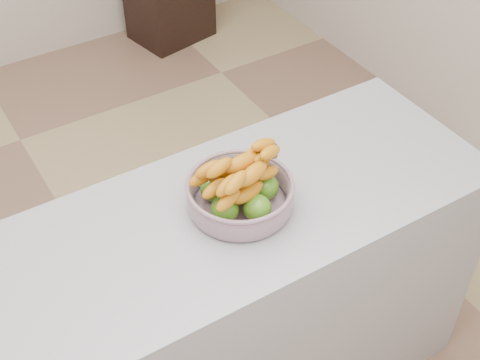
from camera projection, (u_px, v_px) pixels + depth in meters
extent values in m
plane|color=tan|center=(115.00, 299.00, 2.75)|extent=(4.00, 4.00, 0.00)
cube|color=#9C9DA5|center=(173.00, 338.00, 2.08)|extent=(2.00, 0.60, 0.90)
cylinder|color=#9BA3BA|center=(240.00, 205.00, 1.87)|extent=(0.26, 0.26, 0.01)
torus|color=#9BA3BA|center=(240.00, 185.00, 1.82)|extent=(0.30, 0.30, 0.01)
sphere|color=#358516|center=(257.00, 208.00, 1.80)|extent=(0.08, 0.08, 0.08)
sphere|color=#358516|center=(265.00, 187.00, 1.86)|extent=(0.08, 0.08, 0.08)
sphere|color=#358516|center=(239.00, 175.00, 1.89)|extent=(0.08, 0.08, 0.08)
sphere|color=#358516|center=(214.00, 188.00, 1.85)|extent=(0.08, 0.08, 0.08)
sphere|color=#358516|center=(225.00, 209.00, 1.79)|extent=(0.08, 0.08, 0.08)
ellipsoid|color=orange|center=(248.00, 192.00, 1.78)|extent=(0.19, 0.09, 0.04)
ellipsoid|color=orange|center=(237.00, 183.00, 1.80)|extent=(0.19, 0.07, 0.04)
ellipsoid|color=orange|center=(226.00, 174.00, 1.83)|extent=(0.19, 0.04, 0.04)
ellipsoid|color=orange|center=(246.00, 177.00, 1.77)|extent=(0.19, 0.10, 0.04)
ellipsoid|color=orange|center=(234.00, 167.00, 1.80)|extent=(0.19, 0.06, 0.04)
ellipsoid|color=orange|center=(242.00, 162.00, 1.77)|extent=(0.19, 0.07, 0.04)
ellipsoid|color=orange|center=(253.00, 174.00, 1.74)|extent=(0.19, 0.11, 0.04)
cylinder|color=#3E2813|center=(273.00, 151.00, 1.83)|extent=(0.03, 0.03, 0.03)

